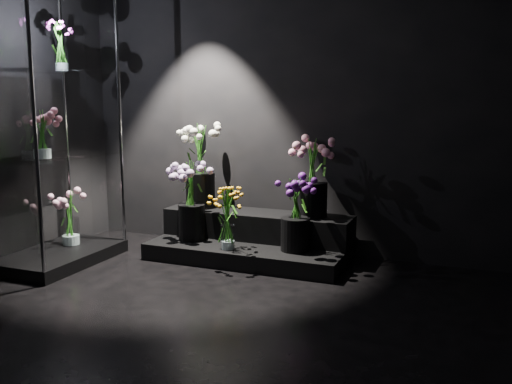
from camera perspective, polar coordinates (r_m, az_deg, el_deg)
The scene contains 12 objects.
floor at distance 3.69m, azimuth -7.80°, elevation -13.34°, with size 4.00×4.00×0.00m, color black.
wall_back at distance 5.22m, azimuth 2.98°, elevation 9.30°, with size 4.00×4.00×0.00m, color black.
display_riser at distance 5.12m, azimuth -0.32°, elevation -4.73°, with size 1.74×0.77×0.39m.
display_case at distance 5.07m, azimuth -19.72°, elevation 6.38°, with size 0.65×1.08×2.38m.
bouquet_orange_bells at distance 4.80m, azimuth -2.85°, elevation -2.68°, with size 0.30×0.30×0.51m.
bouquet_lilac at distance 5.11m, azimuth -6.49°, elevation -0.28°, with size 0.46×0.46×0.71m.
bouquet_purple at distance 4.75m, azimuth 3.98°, elevation -1.87°, with size 0.36×0.36×0.61m.
bouquet_cream_roses at distance 5.34m, azimuth -5.62°, elevation 3.22°, with size 0.46×0.46×0.79m.
bouquet_pink_roses at distance 4.95m, azimuth 5.65°, elevation 1.93°, with size 0.50×0.50×0.68m.
bouquet_case_pink at distance 4.90m, azimuth -20.68°, elevation 5.55°, with size 0.37×0.37×0.39m.
bouquet_case_magenta at distance 5.23m, azimuth -18.95°, elevation 13.72°, with size 0.26×0.26×0.42m.
bouquet_case_base_pink at distance 5.34m, azimuth -18.12°, elevation -2.41°, with size 0.31×0.31×0.48m.
Camera 1 is at (1.72, -2.93, 1.44)m, focal length 40.00 mm.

